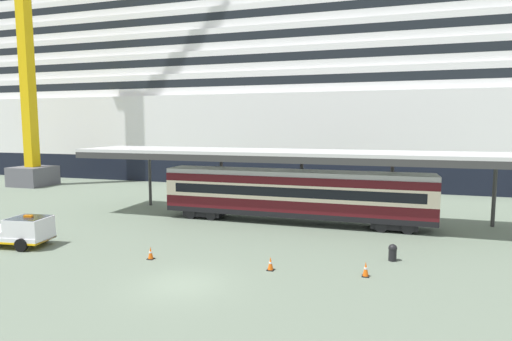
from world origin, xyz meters
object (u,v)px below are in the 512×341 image
object	(u,v)px
train_carriage	(294,194)
dockside_crane	(28,33)
traffic_cone_far	(366,269)
traffic_cone_near	(270,264)
quay_bollard	(393,252)
traffic_cone_mid	(151,253)
cruise_ship	(280,84)
service_truck	(16,231)

from	to	relation	value
train_carriage	dockside_crane	world-z (taller)	dockside_crane
traffic_cone_far	dockside_crane	world-z (taller)	dockside_crane
traffic_cone_near	quay_bollard	size ratio (longest dim) A/B	0.75
traffic_cone_mid	traffic_cone_far	xyz separation A→B (m)	(11.83, 0.73, 0.03)
traffic_cone_far	dockside_crane	distance (m)	49.55
cruise_ship	quay_bollard	world-z (taller)	cruise_ship
cruise_ship	traffic_cone_mid	world-z (taller)	cruise_ship
quay_bollard	cruise_ship	bearing A→B (deg)	112.05
traffic_cone_far	train_carriage	bearing A→B (deg)	119.31
cruise_ship	service_truck	bearing A→B (deg)	-98.63
traffic_cone_near	dockside_crane	size ratio (longest dim) A/B	0.01
train_carriage	quay_bollard	size ratio (longest dim) A/B	21.51
service_truck	quay_bollard	world-z (taller)	service_truck
service_truck	traffic_cone_mid	xyz separation A→B (m)	(9.49, 0.16, -0.64)
traffic_cone_near	dockside_crane	xyz separation A→B (m)	(-36.30, 21.10, 18.45)
cruise_ship	train_carriage	world-z (taller)	cruise_ship
train_carriage	traffic_cone_mid	size ratio (longest dim) A/B	28.96
cruise_ship	traffic_cone_mid	bearing A→B (deg)	-86.20
dockside_crane	quay_bollard	size ratio (longest dim) A/B	61.68
service_truck	dockside_crane	world-z (taller)	dockside_crane
service_truck	traffic_cone_near	xyz separation A→B (m)	(16.50, 0.39, -0.64)
traffic_cone_near	traffic_cone_mid	size ratio (longest dim) A/B	1.01
train_carriage	service_truck	bearing A→B (deg)	-144.05
traffic_cone_far	traffic_cone_near	bearing A→B (deg)	-174.03
dockside_crane	quay_bollard	xyz separation A→B (m)	(42.49, -17.62, -18.29)
train_carriage	dockside_crane	distance (m)	40.30
cruise_ship	train_carriage	xyz separation A→B (m)	(8.90, -32.29, -11.64)
cruise_ship	traffic_cone_mid	size ratio (longest dim) A/B	251.79
train_carriage	service_truck	distance (m)	19.21
traffic_cone_near	dockside_crane	distance (m)	45.86
traffic_cone_mid	service_truck	bearing A→B (deg)	-179.02
service_truck	traffic_cone_mid	bearing A→B (deg)	0.98
quay_bollard	train_carriage	bearing A→B (deg)	134.15
service_truck	dockside_crane	bearing A→B (deg)	132.67
traffic_cone_far	quay_bollard	xyz separation A→B (m)	(1.36, 2.97, 0.14)
traffic_cone_near	quay_bollard	distance (m)	7.10
traffic_cone_mid	cruise_ship	bearing A→B (deg)	93.80
train_carriage	quay_bollard	xyz separation A→B (m)	(7.17, -7.39, -1.79)
cruise_ship	quay_bollard	size ratio (longest dim) A/B	187.06
train_carriage	traffic_cone_near	size ratio (longest dim) A/B	28.73
train_carriage	traffic_cone_far	size ratio (longest dim) A/B	27.02
service_truck	traffic_cone_far	bearing A→B (deg)	2.41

